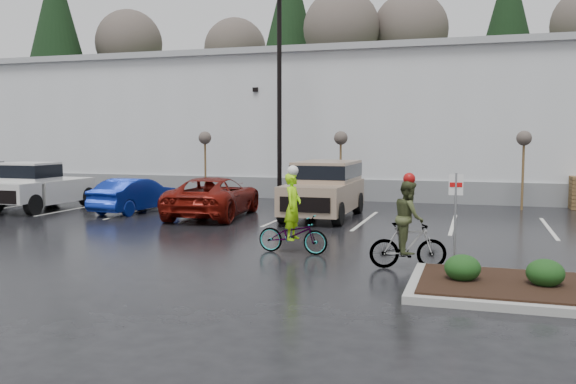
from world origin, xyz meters
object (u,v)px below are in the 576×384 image
(sapling_west, at_px, (205,142))
(sapling_east, at_px, (524,142))
(fire_lane_sign, at_px, (455,210))
(car_red, at_px, (214,197))
(lamppost, at_px, (279,73))
(car_blue, at_px, (136,195))
(pickup_white, at_px, (45,185))
(sapling_mid, at_px, (341,142))
(suv_tan, at_px, (323,190))
(cyclist_olive, at_px, (408,233))
(cyclist_hivis, at_px, (293,226))

(sapling_west, bearing_deg, sapling_east, 0.00)
(fire_lane_sign, xyz_separation_m, car_red, (-8.88, 7.26, -0.67))
(lamppost, xyz_separation_m, fire_lane_sign, (7.80, -11.80, -4.28))
(car_blue, bearing_deg, pickup_white, 10.08)
(lamppost, bearing_deg, sapling_mid, 21.80)
(car_blue, relative_size, suv_tan, 0.80)
(lamppost, xyz_separation_m, sapling_west, (-4.00, 1.00, -2.96))
(car_blue, height_order, cyclist_olive, cyclist_olive)
(pickup_white, relative_size, cyclist_hivis, 2.31)
(pickup_white, bearing_deg, lamppost, 27.52)
(lamppost, xyz_separation_m, suv_tan, (2.89, -3.69, -4.66))
(cyclist_olive, bearing_deg, sapling_west, 25.92)
(suv_tan, bearing_deg, lamppost, 128.10)
(sapling_west, height_order, sapling_mid, same)
(pickup_white, distance_m, car_blue, 4.08)
(suv_tan, bearing_deg, car_red, -167.87)
(sapling_east, distance_m, suv_tan, 8.68)
(sapling_mid, xyz_separation_m, cyclist_hivis, (1.28, -11.50, -2.03))
(sapling_west, bearing_deg, sapling_mid, 0.00)
(pickup_white, xyz_separation_m, suv_tan, (11.51, 0.80, 0.05))
(sapling_mid, bearing_deg, sapling_west, 180.00)
(car_red, bearing_deg, pickup_white, -5.95)
(sapling_mid, bearing_deg, sapling_east, 0.00)
(sapling_west, height_order, car_red, sapling_west)
(lamppost, height_order, sapling_mid, lamppost)
(sapling_mid, relative_size, suv_tan, 0.63)
(suv_tan, bearing_deg, pickup_white, -176.01)
(fire_lane_sign, bearing_deg, car_blue, 148.62)
(suv_tan, relative_size, cyclist_olive, 2.35)
(car_red, bearing_deg, sapling_east, -158.99)
(sapling_west, bearing_deg, cyclist_olive, -49.13)
(sapling_mid, distance_m, fire_lane_sign, 13.92)
(lamppost, relative_size, car_red, 1.74)
(lamppost, xyz_separation_m, sapling_mid, (2.50, 1.00, -2.96))
(sapling_east, bearing_deg, car_blue, -160.12)
(fire_lane_sign, bearing_deg, sapling_west, 132.67)
(sapling_mid, xyz_separation_m, sapling_east, (7.50, 0.00, 0.00))
(pickup_white, bearing_deg, fire_lane_sign, -24.01)
(cyclist_olive, bearing_deg, cyclist_hivis, 57.34)
(sapling_east, bearing_deg, lamppost, -174.29)
(sapling_east, distance_m, car_blue, 15.61)
(sapling_east, relative_size, cyclist_olive, 1.48)
(lamppost, height_order, cyclist_hivis, lamppost)
(sapling_mid, distance_m, pickup_white, 12.52)
(car_blue, relative_size, cyclist_hivis, 1.82)
(sapling_east, relative_size, car_blue, 0.78)
(lamppost, xyz_separation_m, car_red, (-1.08, -4.54, -4.95))
(fire_lane_sign, relative_size, cyclist_olive, 1.01)
(sapling_west, relative_size, fire_lane_sign, 1.45)
(sapling_west, xyz_separation_m, car_blue, (-0.56, -5.26, -2.05))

